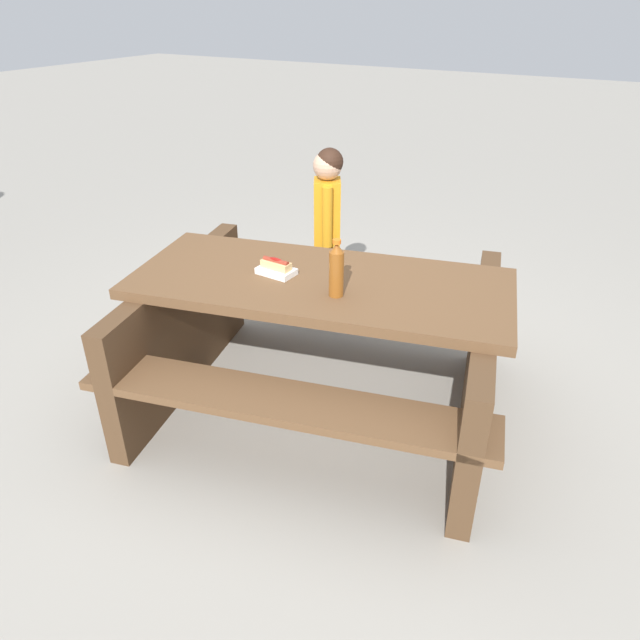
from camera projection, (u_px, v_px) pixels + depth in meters
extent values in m
plane|color=gray|center=(320.00, 405.00, 3.14)|extent=(30.00, 30.00, 0.00)
cube|color=brown|center=(320.00, 284.00, 2.79)|extent=(1.93, 1.15, 0.05)
cube|color=brown|center=(283.00, 402.00, 2.46)|extent=(1.82, 0.68, 0.04)
cube|color=brown|center=(347.00, 289.00, 3.40)|extent=(1.82, 0.68, 0.04)
cube|color=#4D3520|center=(182.00, 329.00, 3.16)|extent=(0.41, 1.39, 0.70)
cube|color=#4D3520|center=(477.00, 374.00, 2.78)|extent=(0.41, 1.39, 0.70)
cylinder|color=brown|center=(336.00, 274.00, 2.57)|extent=(0.07, 0.07, 0.21)
cone|color=brown|center=(337.00, 248.00, 2.51)|extent=(0.06, 0.06, 0.04)
cylinder|color=orange|center=(337.00, 241.00, 2.50)|extent=(0.04, 0.04, 0.02)
cube|color=white|center=(276.00, 271.00, 2.81)|extent=(0.19, 0.12, 0.03)
cube|color=#D8B272|center=(276.00, 265.00, 2.80)|extent=(0.15, 0.07, 0.04)
cylinder|color=maroon|center=(276.00, 261.00, 2.79)|extent=(0.14, 0.04, 0.03)
ellipsoid|color=maroon|center=(276.00, 259.00, 2.78)|extent=(0.07, 0.03, 0.01)
cylinder|color=#262633|center=(327.00, 288.00, 3.80)|extent=(0.08, 0.08, 0.52)
cylinder|color=#262633|center=(327.00, 280.00, 3.90)|extent=(0.08, 0.08, 0.52)
cube|color=orange|center=(327.00, 215.00, 3.61)|extent=(0.22, 0.23, 0.44)
cylinder|color=orange|center=(327.00, 217.00, 3.51)|extent=(0.06, 0.06, 0.37)
cylinder|color=orange|center=(327.00, 206.00, 3.70)|extent=(0.06, 0.06, 0.37)
sphere|color=tan|center=(327.00, 166.00, 3.46)|extent=(0.17, 0.17, 0.17)
sphere|color=#331E14|center=(330.00, 162.00, 3.45)|extent=(0.16, 0.16, 0.16)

